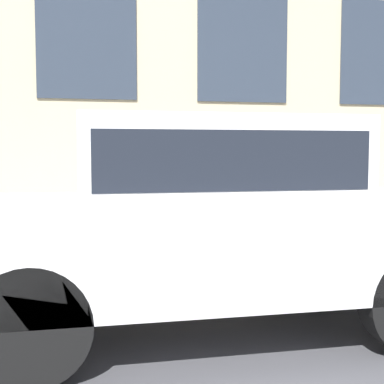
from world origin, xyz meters
name	(u,v)px	position (x,y,z in m)	size (l,w,h in m)	color
ground_plane	(212,291)	(0.00, 0.00, 0.00)	(80.00, 80.00, 0.00)	#47474C
sidewalk	(186,257)	(1.56, 0.00, 0.09)	(3.12, 60.00, 0.17)	gray
fire_hydrant	(170,232)	(0.67, 0.37, 0.58)	(0.33, 0.45, 0.80)	gray
person	(212,203)	(0.99, -0.25, 0.90)	(0.29, 0.19, 1.21)	#726651
parked_car_white_near	(209,215)	(-1.29, 0.36, 1.04)	(1.94, 4.66, 1.87)	black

